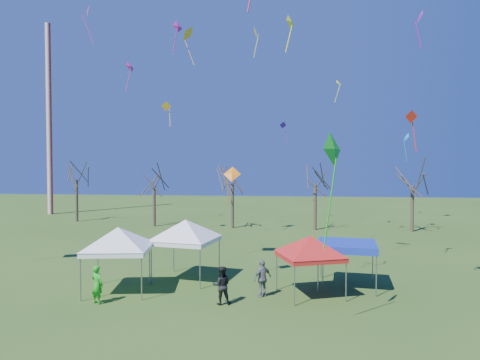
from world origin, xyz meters
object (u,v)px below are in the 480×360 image
(radio_mast, at_px, (49,119))
(person_green, at_px, (97,285))
(tree_1, at_px, (154,172))
(person_dark, at_px, (222,285))
(tree_3, at_px, (315,169))
(tent_red, at_px, (310,240))
(tent_blue, at_px, (347,246))
(tent_white_mid, at_px, (186,224))
(person_grey, at_px, (262,278))
(tree_4, at_px, (413,169))
(tree_0, at_px, (76,165))
(tree_2, at_px, (232,167))
(tent_white_west, at_px, (118,232))

(radio_mast, relative_size, person_green, 13.90)
(tree_1, xyz_separation_m, person_dark, (11.14, -24.30, -4.90))
(tree_3, relative_size, person_dark, 4.46)
(tent_red, distance_m, tent_blue, 2.77)
(person_dark, bearing_deg, person_green, -5.20)
(tent_white_mid, xyz_separation_m, person_grey, (4.50, -2.62, -2.27))
(person_dark, xyz_separation_m, person_grey, (1.81, 1.36, 0.03))
(person_dark, relative_size, person_grey, 0.97)
(person_dark, bearing_deg, person_grey, -154.09)
(tent_red, height_order, person_grey, tent_red)
(tree_1, relative_size, person_grey, 4.12)
(tent_white_mid, relative_size, person_green, 2.44)
(tent_blue, xyz_separation_m, person_grey, (-4.34, -2.22, -1.27))
(radio_mast, distance_m, tree_3, 36.04)
(tent_white_mid, xyz_separation_m, person_green, (-3.10, -4.58, -2.28))
(tree_4, relative_size, tent_red, 2.14)
(radio_mast, xyz_separation_m, tent_red, (32.50, -31.87, -9.71))
(tent_white_mid, bearing_deg, person_dark, -55.93)
(tree_1, relative_size, tree_4, 0.96)
(tent_white_mid, xyz_separation_m, tent_red, (6.83, -2.20, -0.39))
(tree_1, height_order, tent_white_mid, tree_1)
(tree_1, relative_size, tent_red, 2.05)
(tree_0, bearing_deg, tree_2, -9.24)
(tent_white_mid, relative_size, tent_blue, 1.30)
(tree_3, bearing_deg, tent_red, -94.00)
(tree_1, bearing_deg, radio_mast, 151.52)
(tree_1, bearing_deg, person_green, -77.90)
(radio_mast, height_order, tent_white_mid, radio_mast)
(radio_mast, height_order, person_grey, radio_mast)
(tree_2, xyz_separation_m, tree_3, (8.40, -0.33, -0.21))
(tree_1, distance_m, tree_3, 16.81)
(person_grey, bearing_deg, tent_white_west, -44.02)
(tent_white_west, distance_m, person_grey, 7.68)
(tree_4, bearing_deg, tent_red, -116.40)
(radio_mast, xyz_separation_m, tree_2, (25.63, -9.62, -6.21))
(radio_mast, distance_m, person_grey, 45.69)
(tree_2, relative_size, tent_blue, 2.42)
(tree_1, relative_size, tent_white_mid, 1.72)
(tree_0, distance_m, tree_2, 18.72)
(tent_white_west, bearing_deg, tree_1, 103.65)
(person_dark, bearing_deg, tent_white_west, -24.13)
(person_grey, bearing_deg, person_dark, -7.62)
(tree_0, distance_m, person_green, 32.13)
(tree_2, xyz_separation_m, tree_4, (17.72, -0.38, -0.23))
(tree_2, relative_size, person_green, 4.55)
(tent_white_mid, distance_m, tent_red, 7.18)
(radio_mast, relative_size, tree_2, 3.06)
(tent_blue, bearing_deg, person_grey, -152.92)
(tent_white_west, bearing_deg, tent_blue, 11.08)
(radio_mast, height_order, tent_red, radio_mast)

